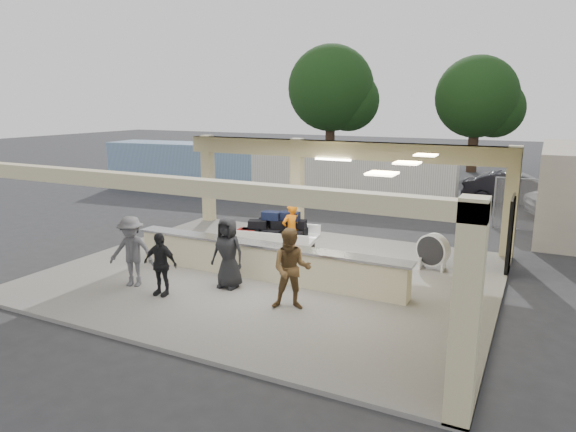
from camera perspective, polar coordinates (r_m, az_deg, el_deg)
The scene contains 15 objects.
ground at distance 14.68m, azimuth -1.75°, elevation -6.67°, with size 120.00×120.00×0.00m, color #2B2C2E.
pavilion at distance 14.77m, azimuth 0.17°, elevation -1.09°, with size 12.01×10.00×3.55m.
baggage_counter at distance 14.08m, azimuth -2.73°, elevation -5.01°, with size 8.20×0.58×0.98m.
luggage_cart at distance 16.02m, azimuth -1.41°, elevation -1.82°, with size 2.62×1.85×1.41m.
drum_fan at distance 15.37m, azimuth 15.82°, elevation -3.69°, with size 1.00×0.62×1.05m.
baggage_handler at distance 15.74m, azimuth 0.38°, elevation -1.67°, with size 0.63×0.35×1.73m, color orange.
passenger_a at distance 11.90m, azimuth 0.39°, elevation -5.92°, with size 0.94×0.41×1.92m, color brown.
passenger_b at distance 13.18m, azimuth -14.02°, elevation -5.19°, with size 0.94×0.34×1.60m, color black.
passenger_c at distance 13.97m, azimuth -16.98°, elevation -3.78°, with size 1.21×0.42×1.87m, color #535358.
passenger_d at distance 13.35m, azimuth -6.68°, elevation -4.06°, with size 0.91×0.37×1.87m, color black.
car_dark at distance 26.62m, azimuth 24.05°, elevation 2.73°, with size 1.69×4.80×1.60m, color black.
container_white at distance 25.64m, azimuth 5.61°, elevation 4.39°, with size 11.30×2.26×2.45m, color white.
container_blue at distance 28.99m, azimuth -10.13°, elevation 5.37°, with size 10.11×2.43×2.63m, color #80A2CD.
tree_left at distance 39.06m, azimuth 5.32°, elevation 13.59°, with size 6.60×6.30×9.00m.
tree_mid at distance 38.59m, azimuth 20.71°, elevation 11.94°, with size 6.00×5.60×8.00m.
Camera 1 is at (6.61, -12.19, 4.82)m, focal length 32.00 mm.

